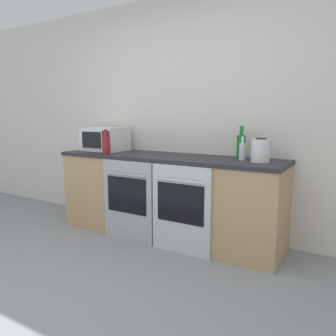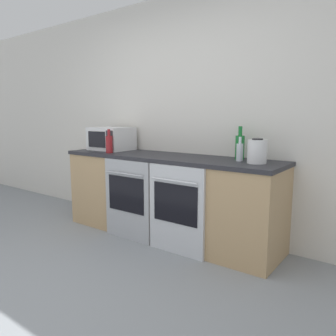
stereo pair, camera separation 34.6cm
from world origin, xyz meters
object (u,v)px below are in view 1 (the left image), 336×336
Objects in this scene: kettle at (261,150)px; oven_left at (128,201)px; bottle_green at (241,146)px; bottle_red at (106,144)px; microwave at (106,139)px; oven_right at (181,209)px; bottle_clear at (242,151)px.

oven_left is at bearing -165.36° from kettle.
bottle_green reaches higher than oven_left.
oven_left is 3.17× the size of bottle_red.
microwave is (-0.62, 0.39, 0.59)m from oven_left.
oven_left is 0.69m from bottle_red.
kettle reaches higher than oven_right.
bottle_clear is 0.71× the size of bottle_green.
oven_right is at bearing 0.00° from oven_left.
bottle_green is at bearing 50.69° from oven_right.
microwave is 1.81× the size of bottle_red.
bottle_red is at bearing 172.51° from oven_right.
oven_left is 1.75× the size of microwave.
bottle_green is 1.45× the size of kettle.
bottle_red is (0.23, -0.25, -0.03)m from microwave.
bottle_clear is at bearing -65.60° from bottle_green.
oven_left is at bearing 180.00° from oven_right.
kettle reaches higher than oven_left.
bottle_clear is 1.49m from bottle_red.
oven_right is 0.91m from kettle.
microwave reaches higher than kettle.
oven_right is at bearing -129.31° from bottle_green.
kettle is (1.65, 0.20, 0.00)m from bottle_red.
bottle_clear is at bearing 166.79° from kettle.
kettle is (1.26, 0.33, 0.56)m from oven_left.
bottle_red is (-0.39, 0.13, 0.56)m from oven_left.
oven_left is 1.00× the size of oven_right.
microwave is 2.16× the size of bottle_clear.
kettle is at bearing -1.75° from microwave.
microwave is at bearing 132.14° from bottle_red.
kettle is at bearing 14.64° from oven_left.
microwave reaches higher than oven_right.
bottle_red reaches higher than kettle.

